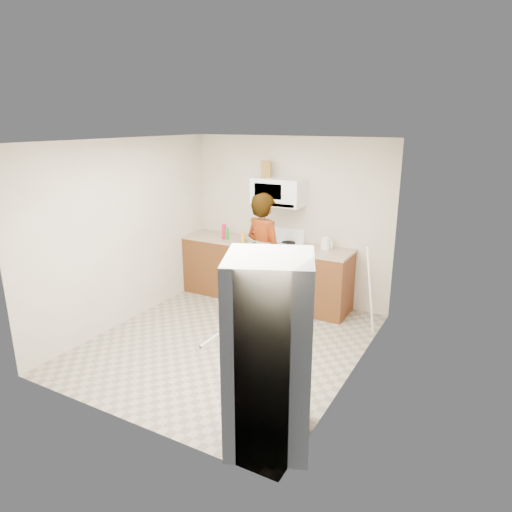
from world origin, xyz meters
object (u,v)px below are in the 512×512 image
Objects in this scene: microwave at (278,192)px; person at (264,257)px; gas_range at (274,272)px; saucepan at (267,235)px; fridge at (269,353)px; kettle at (326,244)px.

person is (0.11, -0.66, -0.81)m from microwave.
gas_range reaches higher than saucepan.
saucepan is at bearing -45.25° from person.
saucepan is at bearing 94.73° from fridge.
fridge is at bearing -62.20° from saucepan.
person reaches higher than saucepan.
microwave is at bearing 172.81° from kettle.
microwave is at bearing 91.87° from fridge.
person is 0.77m from saucepan.
gas_range is 0.68m from person.
gas_range is 0.63× the size of person.
microwave reaches higher than fridge.
saucepan is at bearing 171.35° from kettle.
fridge is (1.28, -2.33, -0.04)m from person.
fridge reaches higher than gas_range.
microwave reaches higher than person.
kettle is at bearing 7.23° from gas_range.
gas_range is at bearing -57.83° from person.
person is 2.66m from fridge.
person is 1.05× the size of fridge.
microwave reaches higher than gas_range.
gas_range is 3.21m from fridge.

